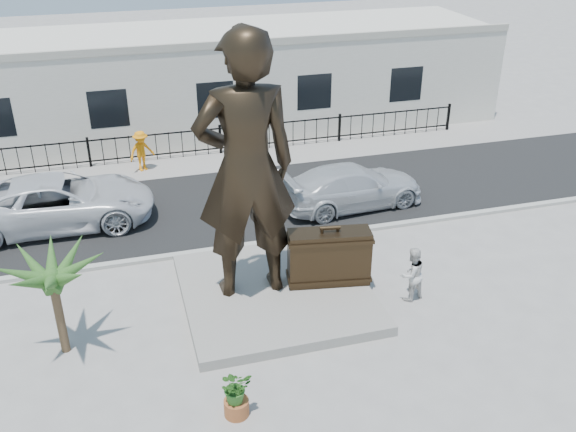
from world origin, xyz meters
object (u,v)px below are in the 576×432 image
(suitcase, at_px, (329,257))
(tourist, at_px, (412,274))
(car_white, at_px, (59,202))
(statue, at_px, (246,168))

(suitcase, height_order, tourist, suitcase)
(suitcase, distance_m, car_white, 9.84)
(tourist, bearing_deg, car_white, -51.77)
(car_white, bearing_deg, statue, -138.14)
(tourist, height_order, car_white, car_white)
(suitcase, bearing_deg, tourist, -17.18)
(car_white, bearing_deg, tourist, -126.80)
(statue, height_order, car_white, statue)
(tourist, relative_size, car_white, 0.26)
(suitcase, relative_size, car_white, 0.37)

